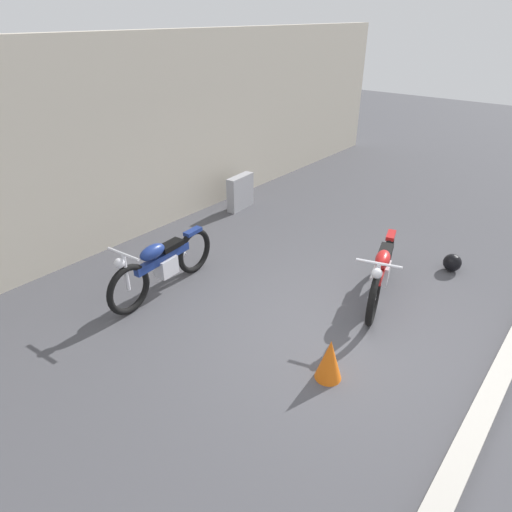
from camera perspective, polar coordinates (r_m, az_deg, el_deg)
ground_plane at (r=6.24m, az=9.93°, el=-9.71°), size 40.00×40.00×0.00m
building_wall at (r=8.40m, az=-18.04°, el=13.26°), size 18.00×0.30×3.58m
curb_strip at (r=5.80m, az=27.60°, el=-15.99°), size 18.00×0.24×0.12m
stone_marker at (r=9.87m, az=-2.02°, el=8.14°), size 0.74×0.25×0.74m
helmet at (r=8.17m, az=23.79°, el=-0.77°), size 0.30×0.30×0.30m
traffic_cone at (r=5.41m, az=9.38°, el=-12.92°), size 0.32×0.32×0.55m
motorcycle_red at (r=6.88m, az=15.77°, el=-1.83°), size 2.08×0.85×0.96m
motorcycle_blue at (r=6.93m, az=-11.87°, el=-1.03°), size 2.17×0.61×0.97m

